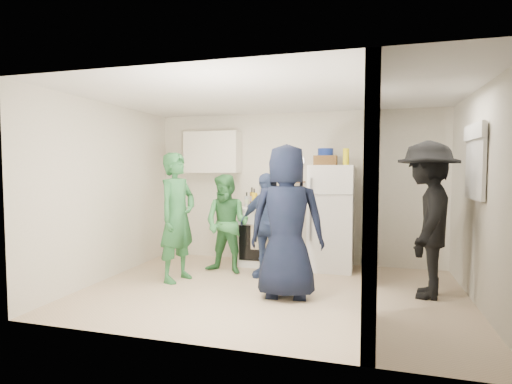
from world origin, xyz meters
TOP-DOWN VIEW (x-y plane):
  - floor at (0.00, 0.00)m, footprint 4.80×4.80m
  - wall_back at (0.00, 1.70)m, footprint 4.80×0.00m
  - wall_front at (0.00, -1.70)m, footprint 4.80×0.00m
  - wall_left at (-2.40, 0.00)m, footprint 0.00×3.40m
  - wall_right at (2.40, 0.00)m, footprint 0.00×3.40m
  - ceiling at (0.00, 0.00)m, footprint 4.80×4.80m
  - partition_pier_back at (1.20, 1.10)m, footprint 0.12×1.20m
  - partition_pier_front at (1.20, -1.10)m, footprint 0.12×1.20m
  - partition_header at (1.20, 0.00)m, footprint 0.12×1.00m
  - stove at (-0.43, 1.37)m, footprint 0.79×0.66m
  - upper_cabinet at (-1.40, 1.52)m, footprint 0.95×0.34m
  - fridge at (0.63, 1.34)m, footprint 0.67×0.65m
  - wicker_basket at (0.53, 1.39)m, footprint 0.35×0.25m
  - blue_bowl at (0.53, 1.39)m, footprint 0.24×0.24m
  - yellow_cup_stack_top at (0.85, 1.24)m, footprint 0.09×0.09m
  - wall_clock at (0.05, 1.68)m, footprint 0.22×0.02m
  - spice_shelf at (0.00, 1.65)m, footprint 0.35×0.08m
  - nook_window at (2.38, 0.20)m, footprint 0.03×0.70m
  - nook_window_frame at (2.36, 0.20)m, footprint 0.04×0.76m
  - nook_valance at (2.34, 0.20)m, footprint 0.04×0.82m
  - yellow_cup_stack_stove at (-0.55, 1.15)m, footprint 0.09×0.09m
  - red_cup at (-0.21, 1.17)m, footprint 0.09×0.09m
  - person_green_left at (-1.38, 0.13)m, footprint 0.58×0.74m
  - person_green_center at (-0.86, 0.71)m, footprint 0.78×0.64m
  - person_denim at (-0.23, 0.64)m, footprint 0.96×0.62m
  - person_navy at (0.24, -0.18)m, footprint 0.97×0.69m
  - person_nook at (1.88, 0.32)m, footprint 0.93×1.35m
  - bottle_a at (-0.70, 1.50)m, footprint 0.07×0.07m
  - bottle_b at (-0.59, 1.28)m, footprint 0.06×0.06m
  - bottle_c at (-0.50, 1.50)m, footprint 0.06×0.06m
  - bottle_d at (-0.40, 1.31)m, footprint 0.07×0.07m
  - bottle_e at (-0.32, 1.57)m, footprint 0.06×0.06m
  - bottle_f at (-0.23, 1.37)m, footprint 0.07×0.07m
  - bottle_g at (-0.18, 1.49)m, footprint 0.07×0.07m
  - bottle_h at (-0.71, 1.26)m, footprint 0.07×0.07m

SIDE VIEW (x-z plane):
  - floor at x=0.00m, z-range 0.00..0.00m
  - stove at x=-0.43m, z-range 0.00..0.94m
  - person_green_center at x=-0.86m, z-range 0.00..1.49m
  - person_denim at x=-0.23m, z-range 0.00..1.51m
  - fridge at x=0.63m, z-range 0.00..1.63m
  - person_green_left at x=-1.38m, z-range 0.00..1.80m
  - person_navy at x=0.24m, z-range 0.00..1.87m
  - person_nook at x=1.88m, z-range 0.00..1.91m
  - red_cup at x=-0.21m, z-range 0.94..1.06m
  - bottle_h at x=-0.71m, z-range 0.94..1.19m
  - yellow_cup_stack_stove at x=-0.55m, z-range 0.94..1.19m
  - bottle_f at x=-0.23m, z-range 0.94..1.21m
  - bottle_d at x=-0.40m, z-range 0.94..1.23m
  - bottle_e at x=-0.32m, z-range 0.94..1.24m
  - bottle_b at x=-0.59m, z-range 0.94..1.25m
  - bottle_g at x=-0.18m, z-range 0.94..1.25m
  - bottle_c at x=-0.50m, z-range 0.94..1.25m
  - bottle_a at x=-0.70m, z-range 0.94..1.26m
  - wall_back at x=0.00m, z-range -1.15..3.65m
  - wall_front at x=0.00m, z-range -1.15..3.65m
  - wall_left at x=-2.40m, z-range -0.45..2.95m
  - wall_right at x=2.40m, z-range -0.45..2.95m
  - partition_pier_back at x=1.20m, z-range 0.00..2.50m
  - partition_pier_front at x=1.20m, z-range 0.00..2.50m
  - spice_shelf at x=0.00m, z-range 1.34..1.36m
  - nook_window at x=2.38m, z-range 1.25..2.05m
  - nook_window_frame at x=2.36m, z-range 1.22..2.08m
  - wall_clock at x=0.05m, z-range 1.59..1.81m
  - wicker_basket at x=0.53m, z-range 1.63..1.78m
  - yellow_cup_stack_top at x=0.85m, z-range 1.63..1.88m
  - blue_bowl at x=0.53m, z-range 1.78..1.89m
  - upper_cabinet at x=-1.40m, z-range 1.50..2.20m
  - nook_valance at x=2.34m, z-range 1.91..2.09m
  - partition_header at x=1.20m, z-range 2.10..2.50m
  - ceiling at x=0.00m, z-range 2.50..2.50m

